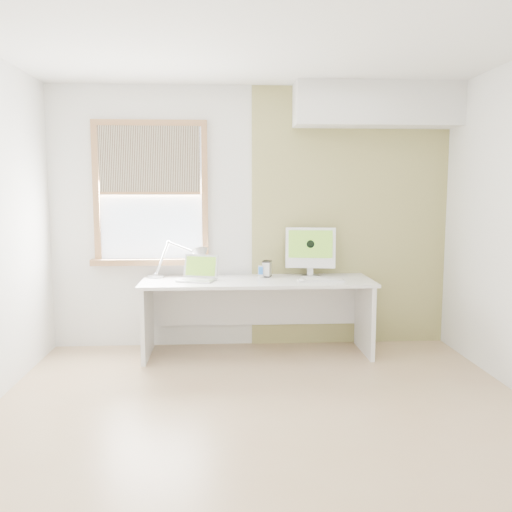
{
  "coord_description": "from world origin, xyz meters",
  "views": [
    {
      "loc": [
        -0.29,
        -3.68,
        1.58
      ],
      "look_at": [
        0.0,
        1.05,
        1.0
      ],
      "focal_mm": 37.79,
      "sensor_mm": 36.0,
      "label": 1
    }
  ],
  "objects": [
    {
      "name": "imac",
      "position": [
        0.58,
        1.59,
        1.0
      ],
      "size": [
        0.5,
        0.19,
        0.48
      ],
      "color": "silver",
      "rests_on": "desk"
    },
    {
      "name": "accent_wall",
      "position": [
        1.0,
        1.74,
        1.3
      ],
      "size": [
        2.0,
        0.02,
        2.6
      ],
      "primitive_type": "cube",
      "color": "#999358",
      "rests_on": "room"
    },
    {
      "name": "soffit",
      "position": [
        1.2,
        1.57,
        2.4
      ],
      "size": [
        1.6,
        0.4,
        0.42
      ],
      "primitive_type": "cube",
      "color": "white",
      "rests_on": "room"
    },
    {
      "name": "desk",
      "position": [
        0.03,
        1.44,
        0.53
      ],
      "size": [
        2.2,
        0.7,
        0.73
      ],
      "color": "silver",
      "rests_on": "room"
    },
    {
      "name": "room",
      "position": [
        0.0,
        0.0,
        1.3
      ],
      "size": [
        4.04,
        3.54,
        2.64
      ],
      "color": "tan",
      "rests_on": "ground"
    },
    {
      "name": "external_drive",
      "position": [
        0.14,
        1.57,
        0.81
      ],
      "size": [
        0.11,
        0.14,
        0.16
      ],
      "color": "silver",
      "rests_on": "desk"
    },
    {
      "name": "window",
      "position": [
        -1.0,
        1.71,
        1.54
      ],
      "size": [
        1.2,
        0.14,
        1.42
      ],
      "color": "#98673C",
      "rests_on": "room"
    },
    {
      "name": "desk_lamp",
      "position": [
        -0.59,
        1.53,
        0.92
      ],
      "size": [
        0.64,
        0.26,
        0.36
      ],
      "color": "silver",
      "rests_on": "desk"
    },
    {
      "name": "phone_dock",
      "position": [
        0.07,
        1.5,
        0.76
      ],
      "size": [
        0.07,
        0.07,
        0.12
      ],
      "color": "silver",
      "rests_on": "desk"
    },
    {
      "name": "keyboard",
      "position": [
        0.63,
        1.26,
        0.74
      ],
      "size": [
        0.44,
        0.13,
        0.02
      ],
      "color": "white",
      "rests_on": "desk"
    },
    {
      "name": "laptop",
      "position": [
        -0.53,
        1.39,
        0.79
      ],
      "size": [
        0.4,
        0.36,
        0.24
      ],
      "color": "silver",
      "rests_on": "desk"
    },
    {
      "name": "mouse",
      "position": [
        0.45,
        1.24,
        0.74
      ],
      "size": [
        0.09,
        0.11,
        0.03
      ],
      "primitive_type": "ellipsoid",
      "rotation": [
        0.0,
        0.0,
        -0.3
      ],
      "color": "white",
      "rests_on": "desk"
    }
  ]
}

